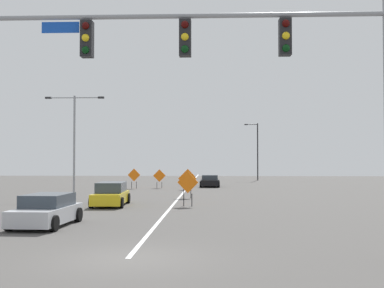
{
  "coord_description": "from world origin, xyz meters",
  "views": [
    {
      "loc": [
        2.38,
        -13.58,
        2.84
      ],
      "look_at": [
        0.43,
        34.1,
        4.33
      ],
      "focal_mm": 44.72,
      "sensor_mm": 36.0,
      "label": 1
    }
  ],
  "objects_px": {
    "street_lamp_near_right": "(74,135)",
    "car_yellow_near": "(111,194)",
    "construction_sign_right_shoulder": "(187,180)",
    "construction_sign_median_far": "(188,177)",
    "car_black_passing": "(210,181)",
    "traffic_signal_assembly": "(244,60)",
    "construction_sign_left_lane": "(134,176)",
    "street_lamp_near_left": "(257,149)",
    "construction_sign_left_shoulder": "(188,184)",
    "car_silver_approaching": "(47,211)",
    "construction_sign_right_lane": "(159,176)"
  },
  "relations": [
    {
      "from": "construction_sign_right_shoulder",
      "to": "construction_sign_right_lane",
      "type": "bearing_deg",
      "value": 105.77
    },
    {
      "from": "car_yellow_near",
      "to": "car_silver_approaching",
      "type": "xyz_separation_m",
      "value": [
        -0.86,
        -8.91,
        -0.03
      ]
    },
    {
      "from": "street_lamp_near_right",
      "to": "construction_sign_right_lane",
      "type": "relative_size",
      "value": 4.18
    },
    {
      "from": "traffic_signal_assembly",
      "to": "construction_sign_left_shoulder",
      "type": "distance_m",
      "value": 15.87
    },
    {
      "from": "car_silver_approaching",
      "to": "car_black_passing",
      "type": "height_order",
      "value": "car_silver_approaching"
    },
    {
      "from": "street_lamp_near_right",
      "to": "car_yellow_near",
      "type": "xyz_separation_m",
      "value": [
        4.23,
        -6.69,
        -3.95
      ]
    },
    {
      "from": "car_yellow_near",
      "to": "car_silver_approaching",
      "type": "bearing_deg",
      "value": -95.52
    },
    {
      "from": "street_lamp_near_left",
      "to": "construction_sign_left_lane",
      "type": "height_order",
      "value": "street_lamp_near_left"
    },
    {
      "from": "construction_sign_right_lane",
      "to": "car_silver_approaching",
      "type": "height_order",
      "value": "construction_sign_right_lane"
    },
    {
      "from": "street_lamp_near_left",
      "to": "construction_sign_left_lane",
      "type": "bearing_deg",
      "value": -126.19
    },
    {
      "from": "traffic_signal_assembly",
      "to": "construction_sign_left_shoulder",
      "type": "xyz_separation_m",
      "value": [
        -2.37,
        15.09,
        -4.33
      ]
    },
    {
      "from": "construction_sign_median_far",
      "to": "car_silver_approaching",
      "type": "xyz_separation_m",
      "value": [
        -4.81,
        -24.01,
        -0.54
      ]
    },
    {
      "from": "street_lamp_near_right",
      "to": "construction_sign_median_far",
      "type": "relative_size",
      "value": 3.98
    },
    {
      "from": "car_black_passing",
      "to": "traffic_signal_assembly",
      "type": "bearing_deg",
      "value": -88.2
    },
    {
      "from": "construction_sign_right_shoulder",
      "to": "car_black_passing",
      "type": "distance_m",
      "value": 14.48
    },
    {
      "from": "construction_sign_left_lane",
      "to": "car_yellow_near",
      "type": "height_order",
      "value": "construction_sign_left_lane"
    },
    {
      "from": "construction_sign_right_lane",
      "to": "car_black_passing",
      "type": "distance_m",
      "value": 5.59
    },
    {
      "from": "construction_sign_left_lane",
      "to": "construction_sign_right_lane",
      "type": "distance_m",
      "value": 2.5
    },
    {
      "from": "construction_sign_left_lane",
      "to": "construction_sign_right_shoulder",
      "type": "xyz_separation_m",
      "value": [
        5.66,
        -10.87,
        0.1
      ]
    },
    {
      "from": "construction_sign_median_far",
      "to": "construction_sign_right_shoulder",
      "type": "bearing_deg",
      "value": -87.38
    },
    {
      "from": "car_black_passing",
      "to": "construction_sign_left_shoulder",
      "type": "bearing_deg",
      "value": -93.52
    },
    {
      "from": "street_lamp_near_right",
      "to": "car_yellow_near",
      "type": "distance_m",
      "value": 8.84
    },
    {
      "from": "construction_sign_right_lane",
      "to": "construction_sign_right_shoulder",
      "type": "bearing_deg",
      "value": -74.23
    },
    {
      "from": "car_black_passing",
      "to": "construction_sign_right_shoulder",
      "type": "bearing_deg",
      "value": -96.3
    },
    {
      "from": "construction_sign_left_lane",
      "to": "construction_sign_right_lane",
      "type": "height_order",
      "value": "construction_sign_left_lane"
    },
    {
      "from": "construction_sign_right_shoulder",
      "to": "construction_sign_median_far",
      "type": "height_order",
      "value": "construction_sign_right_shoulder"
    },
    {
      "from": "street_lamp_near_left",
      "to": "construction_sign_right_shoulder",
      "type": "bearing_deg",
      "value": -104.88
    },
    {
      "from": "street_lamp_near_left",
      "to": "construction_sign_right_lane",
      "type": "xyz_separation_m",
      "value": [
        -11.08,
        -17.47,
        -3.07
      ]
    },
    {
      "from": "car_yellow_near",
      "to": "construction_sign_left_lane",
      "type": "bearing_deg",
      "value": 94.44
    },
    {
      "from": "construction_sign_left_shoulder",
      "to": "car_black_passing",
      "type": "bearing_deg",
      "value": 86.48
    },
    {
      "from": "construction_sign_left_lane",
      "to": "construction_sign_right_shoulder",
      "type": "height_order",
      "value": "construction_sign_right_shoulder"
    },
    {
      "from": "street_lamp_near_left",
      "to": "construction_sign_left_shoulder",
      "type": "bearing_deg",
      "value": -101.92
    },
    {
      "from": "construction_sign_median_far",
      "to": "car_yellow_near",
      "type": "bearing_deg",
      "value": -104.65
    },
    {
      "from": "street_lamp_near_left",
      "to": "street_lamp_near_right",
      "type": "xyz_separation_m",
      "value": [
        -16.37,
        -28.19,
        0.43
      ]
    },
    {
      "from": "construction_sign_left_shoulder",
      "to": "car_black_passing",
      "type": "distance_m",
      "value": 20.39
    },
    {
      "from": "construction_sign_left_lane",
      "to": "car_yellow_near",
      "type": "distance_m",
      "value": 16.59
    },
    {
      "from": "traffic_signal_assembly",
      "to": "street_lamp_near_right",
      "type": "bearing_deg",
      "value": 117.12
    },
    {
      "from": "construction_sign_left_shoulder",
      "to": "car_silver_approaching",
      "type": "xyz_separation_m",
      "value": [
        -5.58,
        -8.6,
        -0.68
      ]
    },
    {
      "from": "construction_sign_median_far",
      "to": "construction_sign_right_lane",
      "type": "bearing_deg",
      "value": 141.36
    },
    {
      "from": "construction_sign_right_lane",
      "to": "construction_sign_median_far",
      "type": "bearing_deg",
      "value": -38.64
    },
    {
      "from": "construction_sign_left_lane",
      "to": "construction_sign_median_far",
      "type": "bearing_deg",
      "value": -15.24
    },
    {
      "from": "construction_sign_right_shoulder",
      "to": "car_black_passing",
      "type": "height_order",
      "value": "construction_sign_right_shoulder"
    },
    {
      "from": "construction_sign_left_lane",
      "to": "construction_sign_right_lane",
      "type": "xyz_separation_m",
      "value": [
        2.34,
        0.88,
        -0.08
      ]
    },
    {
      "from": "street_lamp_near_right",
      "to": "construction_sign_median_far",
      "type": "height_order",
      "value": "street_lamp_near_right"
    },
    {
      "from": "traffic_signal_assembly",
      "to": "construction_sign_right_shoulder",
      "type": "distance_m",
      "value": 21.66
    },
    {
      "from": "construction_sign_right_shoulder",
      "to": "car_yellow_near",
      "type": "distance_m",
      "value": 7.18
    },
    {
      "from": "car_silver_approaching",
      "to": "construction_sign_right_shoulder",
      "type": "bearing_deg",
      "value": 70.21
    },
    {
      "from": "street_lamp_near_right",
      "to": "construction_sign_left_lane",
      "type": "distance_m",
      "value": 10.83
    },
    {
      "from": "construction_sign_right_lane",
      "to": "car_black_passing",
      "type": "xyz_separation_m",
      "value": [
        4.91,
        2.62,
        -0.57
      ]
    },
    {
      "from": "construction_sign_right_shoulder",
      "to": "construction_sign_right_lane",
      "type": "relative_size",
      "value": 1.14
    }
  ]
}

